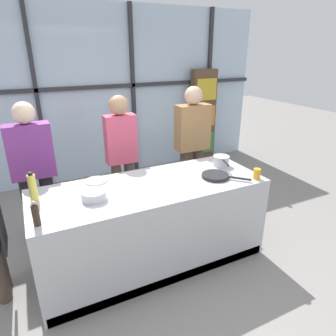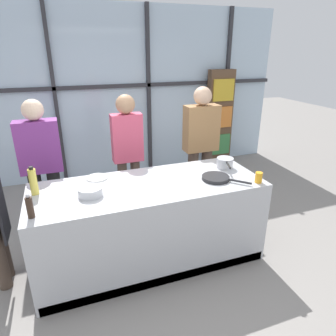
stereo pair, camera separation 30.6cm
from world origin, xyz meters
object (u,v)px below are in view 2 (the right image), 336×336
object	(u,v)px
white_plate	(97,178)
oil_bottle	(33,181)
juice_glass_near	(259,177)
pepper_grinder	(30,207)
spectator_center_right	(201,142)
frying_pan	(216,178)
mixing_bowl	(90,191)
saucepan	(225,163)
spectator_center_left	(128,150)
spectator_far_left	(41,163)

from	to	relation	value
white_plate	oil_bottle	size ratio (longest dim) A/B	0.82
juice_glass_near	pepper_grinder	bearing A→B (deg)	178.53
spectator_center_right	juice_glass_near	bearing A→B (deg)	91.69
frying_pan	juice_glass_near	size ratio (longest dim) A/B	3.86
mixing_bowl	oil_bottle	bearing A→B (deg)	156.40
spectator_center_right	saucepan	distance (m)	0.78
mixing_bowl	pepper_grinder	bearing A→B (deg)	-154.98
spectator_center_left	oil_bottle	world-z (taller)	spectator_center_left
spectator_far_left	oil_bottle	world-z (taller)	spectator_far_left
spectator_center_right	juice_glass_near	world-z (taller)	spectator_center_right
spectator_center_left	juice_glass_near	size ratio (longest dim) A/B	15.34
spectator_center_left	pepper_grinder	xyz separation A→B (m)	(-1.05, -1.18, 0.02)
saucepan	white_plate	world-z (taller)	saucepan
spectator_far_left	spectator_center_right	xyz separation A→B (m)	(2.00, 0.00, 0.03)
frying_pan	white_plate	world-z (taller)	frying_pan
spectator_center_left	spectator_far_left	bearing A→B (deg)	-0.00
spectator_center_left	mixing_bowl	world-z (taller)	spectator_center_left
spectator_center_right	pepper_grinder	distance (m)	2.36
saucepan	spectator_far_left	bearing A→B (deg)	157.93
spectator_center_left	saucepan	xyz separation A→B (m)	(0.92, -0.78, -0.01)
saucepan	spectator_center_right	bearing A→B (deg)	84.17
spectator_far_left	juice_glass_near	world-z (taller)	spectator_far_left
frying_pan	oil_bottle	bearing A→B (deg)	170.71
spectator_far_left	frying_pan	world-z (taller)	spectator_far_left
spectator_far_left	oil_bottle	size ratio (longest dim) A/B	6.06
spectator_far_left	spectator_center_right	bearing A→B (deg)	-180.00
white_plate	juice_glass_near	distance (m)	1.63
white_plate	juice_glass_near	world-z (taller)	juice_glass_near
spectator_far_left	mixing_bowl	xyz separation A→B (m)	(0.43, -0.96, 0.01)
spectator_far_left	juice_glass_near	distance (m)	2.38
saucepan	pepper_grinder	bearing A→B (deg)	-168.42
spectator_center_left	juice_glass_near	bearing A→B (deg)	130.01
spectator_center_left	frying_pan	distance (m)	1.23
spectator_far_left	white_plate	distance (m)	0.80
mixing_bowl	saucepan	bearing A→B (deg)	6.85
spectator_far_left	white_plate	xyz separation A→B (m)	(0.54, -0.58, -0.03)
spectator_far_left	frying_pan	bearing A→B (deg)	148.41
mixing_bowl	pepper_grinder	distance (m)	0.53
oil_bottle	juice_glass_near	xyz separation A→B (m)	(2.07, -0.48, -0.07)
oil_bottle	pepper_grinder	bearing A→B (deg)	-91.33
saucepan	juice_glass_near	distance (m)	0.47
white_plate	pepper_grinder	world-z (taller)	pepper_grinder
spectator_far_left	white_plate	bearing A→B (deg)	133.00
juice_glass_near	mixing_bowl	bearing A→B (deg)	170.15
frying_pan	mixing_bowl	size ratio (longest dim) A/B	1.87
spectator_far_left	spectator_center_right	size ratio (longest dim) A/B	0.97
white_plate	mixing_bowl	bearing A→B (deg)	-106.19
spectator_center_right	white_plate	bearing A→B (deg)	21.80
frying_pan	juice_glass_near	distance (m)	0.41
frying_pan	oil_bottle	world-z (taller)	oil_bottle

